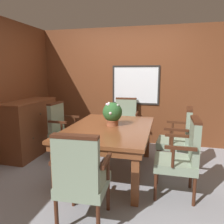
{
  "coord_description": "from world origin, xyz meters",
  "views": [
    {
      "loc": [
        0.83,
        -3.0,
        1.55
      ],
      "look_at": [
        0.03,
        0.24,
        0.92
      ],
      "focal_mm": 35.0,
      "sensor_mm": 36.0,
      "label": 1
    }
  ],
  "objects_px": {
    "chair_left_far": "(63,128)",
    "potted_plant": "(112,113)",
    "dining_table": "(110,133)",
    "chair_head_near": "(81,177)",
    "chair_head_far": "(125,121)",
    "chair_right_near": "(182,155)",
    "chair_right_far": "(179,137)",
    "sideboard_cabinet": "(30,127)"
  },
  "relations": [
    {
      "from": "dining_table",
      "to": "chair_head_near",
      "type": "distance_m",
      "value": 1.25
    },
    {
      "from": "chair_head_far",
      "to": "potted_plant",
      "type": "relative_size",
      "value": 2.78
    },
    {
      "from": "chair_right_near",
      "to": "chair_head_far",
      "type": "xyz_separation_m",
      "value": [
        -1.03,
        1.71,
        0.0
      ]
    },
    {
      "from": "chair_left_far",
      "to": "chair_head_near",
      "type": "height_order",
      "value": "same"
    },
    {
      "from": "chair_right_near",
      "to": "chair_head_far",
      "type": "relative_size",
      "value": 1.0
    },
    {
      "from": "dining_table",
      "to": "chair_left_far",
      "type": "height_order",
      "value": "chair_left_far"
    },
    {
      "from": "chair_head_near",
      "to": "potted_plant",
      "type": "height_order",
      "value": "potted_plant"
    },
    {
      "from": "potted_plant",
      "to": "chair_right_near",
      "type": "bearing_deg",
      "value": -26.85
    },
    {
      "from": "sideboard_cabinet",
      "to": "potted_plant",
      "type": "bearing_deg",
      "value": -10.05
    },
    {
      "from": "chair_head_far",
      "to": "sideboard_cabinet",
      "type": "relative_size",
      "value": 0.82
    },
    {
      "from": "dining_table",
      "to": "chair_head_near",
      "type": "bearing_deg",
      "value": -88.56
    },
    {
      "from": "chair_head_near",
      "to": "dining_table",
      "type": "bearing_deg",
      "value": -91.54
    },
    {
      "from": "chair_left_far",
      "to": "sideboard_cabinet",
      "type": "height_order",
      "value": "sideboard_cabinet"
    },
    {
      "from": "dining_table",
      "to": "chair_right_near",
      "type": "bearing_deg",
      "value": -21.85
    },
    {
      "from": "dining_table",
      "to": "chair_right_near",
      "type": "height_order",
      "value": "chair_right_near"
    },
    {
      "from": "dining_table",
      "to": "chair_right_near",
      "type": "distance_m",
      "value": 1.12
    },
    {
      "from": "dining_table",
      "to": "chair_left_far",
      "type": "relative_size",
      "value": 1.74
    },
    {
      "from": "chair_head_near",
      "to": "chair_right_far",
      "type": "distance_m",
      "value": 1.91
    },
    {
      "from": "potted_plant",
      "to": "sideboard_cabinet",
      "type": "relative_size",
      "value": 0.3
    },
    {
      "from": "chair_right_near",
      "to": "potted_plant",
      "type": "bearing_deg",
      "value": -116.73
    },
    {
      "from": "chair_head_far",
      "to": "chair_head_near",
      "type": "height_order",
      "value": "same"
    },
    {
      "from": "chair_head_far",
      "to": "sideboard_cabinet",
      "type": "xyz_separation_m",
      "value": [
        -1.65,
        -0.9,
        -0.02
      ]
    },
    {
      "from": "chair_right_near",
      "to": "chair_head_far",
      "type": "distance_m",
      "value": 2.0
    },
    {
      "from": "potted_plant",
      "to": "chair_head_far",
      "type": "bearing_deg",
      "value": 90.83
    },
    {
      "from": "chair_right_near",
      "to": "chair_left_far",
      "type": "distance_m",
      "value": 2.18
    },
    {
      "from": "chair_right_near",
      "to": "chair_right_far",
      "type": "bearing_deg",
      "value": 179.79
    },
    {
      "from": "chair_right_far",
      "to": "chair_head_near",
      "type": "bearing_deg",
      "value": -27.01
    },
    {
      "from": "chair_head_near",
      "to": "sideboard_cabinet",
      "type": "distance_m",
      "value": 2.35
    },
    {
      "from": "chair_left_far",
      "to": "potted_plant",
      "type": "xyz_separation_m",
      "value": [
        1.0,
        -0.32,
        0.38
      ]
    },
    {
      "from": "chair_left_far",
      "to": "chair_head_far",
      "type": "bearing_deg",
      "value": -45.28
    },
    {
      "from": "chair_left_far",
      "to": "chair_head_far",
      "type": "height_order",
      "value": "same"
    },
    {
      "from": "chair_left_far",
      "to": "chair_head_far",
      "type": "distance_m",
      "value": 1.32
    },
    {
      "from": "chair_right_near",
      "to": "chair_head_far",
      "type": "height_order",
      "value": "same"
    },
    {
      "from": "dining_table",
      "to": "chair_right_far",
      "type": "relative_size",
      "value": 1.74
    },
    {
      "from": "chair_right_near",
      "to": "sideboard_cabinet",
      "type": "relative_size",
      "value": 0.82
    },
    {
      "from": "dining_table",
      "to": "chair_head_far",
      "type": "height_order",
      "value": "chair_head_far"
    },
    {
      "from": "chair_left_far",
      "to": "potted_plant",
      "type": "height_order",
      "value": "potted_plant"
    },
    {
      "from": "chair_left_far",
      "to": "chair_right_far",
      "type": "bearing_deg",
      "value": -88.12
    },
    {
      "from": "chair_left_far",
      "to": "chair_head_near",
      "type": "xyz_separation_m",
      "value": [
        1.02,
        -1.66,
        0.0
      ]
    },
    {
      "from": "dining_table",
      "to": "potted_plant",
      "type": "relative_size",
      "value": 4.83
    },
    {
      "from": "chair_left_far",
      "to": "chair_head_near",
      "type": "distance_m",
      "value": 1.95
    },
    {
      "from": "chair_head_far",
      "to": "potted_plant",
      "type": "bearing_deg",
      "value": -92.25
    }
  ]
}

